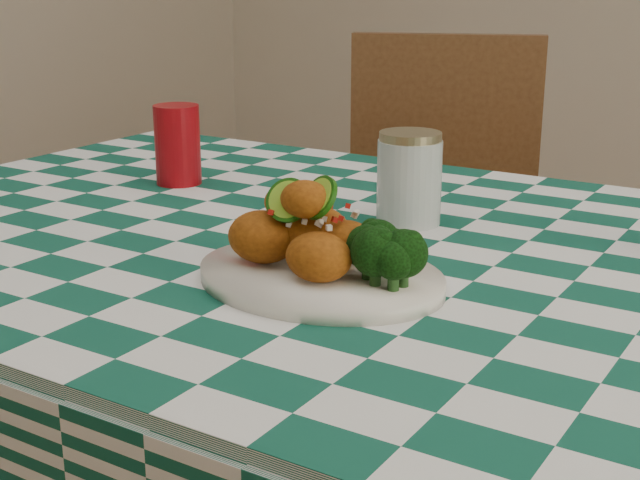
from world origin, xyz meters
The scene contains 7 objects.
plate centered at (0.05, -0.17, 0.80)m, with size 0.31×0.24×0.02m, color white, non-canonical shape.
fried_chicken_pile centered at (0.04, -0.17, 0.86)m, with size 0.17×0.12×0.11m, color #A04F0F, non-canonical shape.
broccoli_side centered at (0.14, -0.16, 0.84)m, with size 0.09×0.09×0.06m, color black, non-canonical shape.
red_tumbler centered at (-0.43, 0.14, 0.85)m, with size 0.08×0.08×0.14m, color maroon.
ketchup_bottle centered at (0.01, 0.14, 0.85)m, with size 0.06×0.06×0.12m, color #5A0408, non-canonical shape.
mason_jar centered at (0.02, 0.12, 0.85)m, with size 0.09×0.09×0.13m, color #B2BCBA, non-canonical shape.
wooden_chair_left centered at (-0.22, 0.77, 0.50)m, with size 0.46×0.48×1.00m, color #472814, non-canonical shape.
Camera 1 is at (0.58, -1.01, 1.15)m, focal length 50.00 mm.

